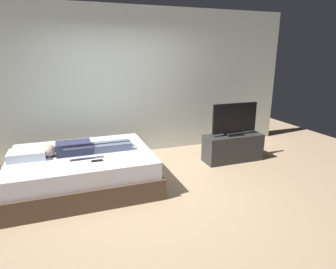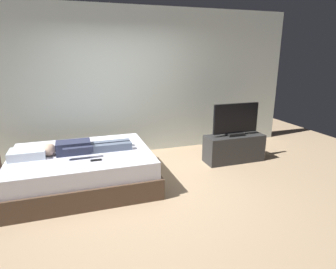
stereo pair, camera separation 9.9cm
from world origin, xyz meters
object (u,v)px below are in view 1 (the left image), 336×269
(pillow, at_px, (27,155))
(tv, at_px, (235,120))
(remote, at_px, (97,161))
(bed, at_px, (83,170))
(tv_stand, at_px, (233,148))
(person, at_px, (83,148))

(pillow, bearing_deg, tv, 3.19)
(tv, bearing_deg, remote, -166.38)
(bed, distance_m, tv_stand, 2.72)
(remote, distance_m, tv_stand, 2.62)
(bed, bearing_deg, remote, -66.92)
(bed, bearing_deg, tv, 4.03)
(bed, height_order, tv_stand, bed)
(bed, height_order, pillow, pillow)
(pillow, height_order, tv_stand, pillow)
(remote, relative_size, tv, 0.17)
(tv, bearing_deg, person, -175.55)
(person, bearing_deg, bed, 148.65)
(bed, distance_m, person, 0.36)
(tv_stand, bearing_deg, person, -175.55)
(remote, height_order, tv_stand, remote)
(bed, xyz_separation_m, tv, (2.71, 0.19, 0.52))
(pillow, relative_size, person, 0.38)
(tv_stand, distance_m, tv, 0.53)
(pillow, bearing_deg, person, -1.35)
(pillow, distance_m, tv_stand, 3.45)
(tv_stand, bearing_deg, remote, -166.38)
(bed, xyz_separation_m, person, (0.03, -0.02, 0.36))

